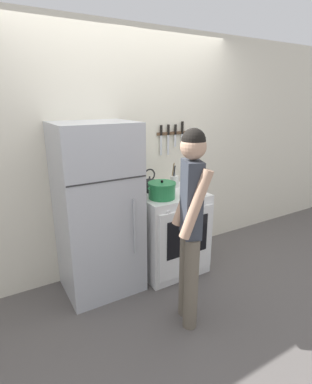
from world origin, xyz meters
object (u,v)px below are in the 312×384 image
Objects in this scene: stove_range at (169,231)px; dutch_oven_pot at (162,190)px; refrigerator at (98,211)px; person at (191,220)px; utensil_jar at (174,181)px; tea_kettle at (150,184)px.

stove_range is 0.55m from dutch_oven_pot.
refrigerator is at bearing 175.80° from stove_range.
utensil_jar is at bearing -6.02° from person.
utensil_jar is at bearing 1.26° from tea_kettle.
person reaches higher than dutch_oven_pot.
refrigerator reaches higher than person.
person is (0.45, -0.84, 0.11)m from refrigerator.
tea_kettle is at bearing 11.05° from person.
utensil_jar reaches higher than dutch_oven_pot.
refrigerator reaches higher than stove_range.
person is at bearing -111.85° from stove_range.
utensil_jar is (0.32, 0.01, -0.01)m from tea_kettle.
tea_kettle is 0.15× the size of person.
person is at bearing -61.69° from refrigerator.
tea_kettle is at bearing 9.39° from refrigerator.
dutch_oven_pot is 0.19× the size of person.
dutch_oven_pot is at bearing 8.19° from person.
stove_range is 0.97m from person.
stove_range is at bearing -136.41° from utensil_jar.
utensil_jar is at bearing 6.65° from refrigerator.
stove_range is at bearing -47.56° from tea_kettle.
refrigerator is 0.65m from dutch_oven_pot.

